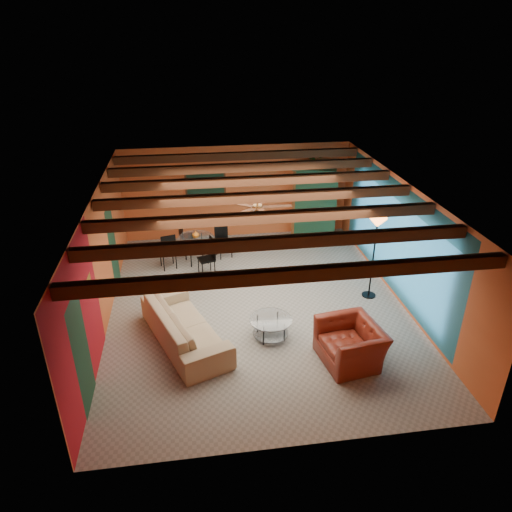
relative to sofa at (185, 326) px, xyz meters
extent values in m
cube|color=gray|center=(1.62, 1.12, -0.37)|extent=(6.50, 8.00, 0.01)
cube|color=silver|center=(1.62, 1.12, 2.33)|extent=(6.50, 8.00, 0.01)
cube|color=#D06030|center=(1.62, 5.12, 0.98)|extent=(6.50, 0.02, 2.70)
cube|color=#A6121C|center=(-1.63, 1.12, 0.98)|extent=(0.02, 8.00, 2.70)
cube|color=teal|center=(4.87, 1.12, 0.98)|extent=(0.02, 8.00, 2.70)
imported|color=tan|center=(0.00, 0.00, 0.00)|extent=(1.85, 2.75, 0.75)
imported|color=maroon|center=(3.06, -1.03, 0.01)|extent=(1.21, 1.33, 0.77)
cube|color=brown|center=(3.82, 4.82, 0.63)|extent=(1.27, 0.93, 2.01)
cube|color=black|center=(0.72, 5.08, 1.28)|extent=(1.05, 0.03, 0.65)
imported|color=#26661E|center=(3.82, 4.82, 1.86)|extent=(0.50, 0.47, 0.45)
imported|color=orange|center=(0.35, 3.50, 0.71)|extent=(0.21, 0.21, 0.19)
camera|label=1|loc=(0.28, -7.84, 5.39)|focal=33.08mm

